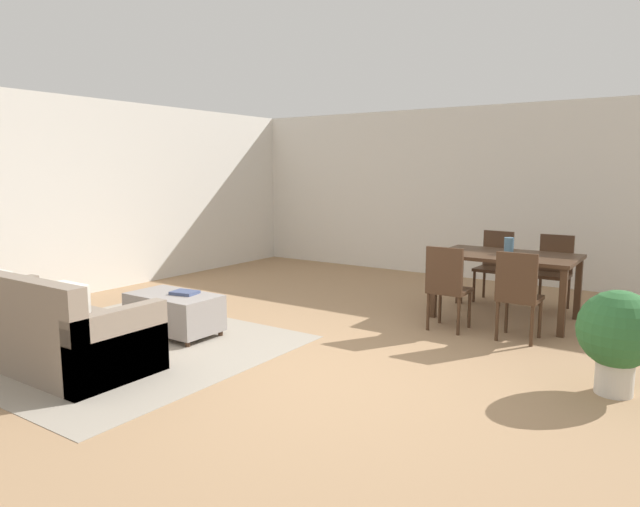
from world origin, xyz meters
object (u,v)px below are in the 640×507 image
at_px(couch, 44,331).
at_px(dining_chair_far_right, 554,268).
at_px(dining_table, 507,262).
at_px(book_on_ottoman, 185,293).
at_px(ottoman_table, 174,312).
at_px(potted_plant, 618,333).
at_px(dining_chair_near_right, 518,291).
at_px(vase_centerpiece, 509,246).
at_px(dining_chair_far_left, 495,262).
at_px(dining_chair_near_left, 447,284).

xyz_separation_m(couch, dining_chair_far_right, (3.33, 4.69, 0.23)).
bearing_deg(dining_table, couch, -127.53).
bearing_deg(book_on_ottoman, ottoman_table, -144.62).
relative_size(dining_chair_far_right, potted_plant, 1.12).
bearing_deg(book_on_ottoman, potted_plant, 10.71).
distance_m(dining_chair_near_right, vase_centerpiece, 1.02).
bearing_deg(dining_table, vase_centerpiece, 85.75).
relative_size(dining_chair_far_left, potted_plant, 1.12).
relative_size(ottoman_table, dining_chair_near_left, 1.07).
relative_size(dining_table, book_on_ottoman, 5.92).
bearing_deg(vase_centerpiece, couch, -127.23).
distance_m(vase_centerpiece, book_on_ottoman, 3.69).
height_order(couch, potted_plant, couch).
bearing_deg(dining_table, book_on_ottoman, -135.46).
xyz_separation_m(couch, dining_chair_near_right, (3.34, 3.03, 0.23)).
height_order(dining_chair_near_right, potted_plant, dining_chair_near_right).
height_order(couch, book_on_ottoman, couch).
bearing_deg(vase_centerpiece, dining_chair_near_right, -67.96).
bearing_deg(ottoman_table, potted_plant, 11.38).
relative_size(book_on_ottoman, potted_plant, 0.32).
bearing_deg(couch, book_on_ottoman, 73.83).
height_order(couch, dining_chair_far_right, dining_chair_far_right).
xyz_separation_m(dining_chair_near_right, book_on_ottoman, (-2.96, -1.70, -0.07)).
relative_size(dining_table, dining_chair_near_right, 1.67).
relative_size(ottoman_table, dining_chair_far_left, 1.07).
distance_m(couch, dining_chair_near_right, 4.51).
distance_m(ottoman_table, dining_chair_far_right, 4.60).
height_order(couch, dining_chair_near_right, dining_chair_near_right).
xyz_separation_m(dining_chair_near_right, vase_centerpiece, (-0.36, 0.89, 0.33)).
bearing_deg(dining_chair_far_right, dining_chair_far_left, 177.86).
relative_size(vase_centerpiece, book_on_ottoman, 0.72).
height_order(couch, dining_chair_near_left, dining_chair_near_left).
height_order(couch, dining_table, couch).
relative_size(dining_chair_near_right, vase_centerpiece, 4.92).
xyz_separation_m(dining_chair_near_left, dining_chair_far_left, (-0.02, 1.73, 0.00)).
xyz_separation_m(dining_chair_far_left, book_on_ottoman, (-2.20, -3.39, -0.07)).
xyz_separation_m(dining_chair_near_left, dining_chair_far_right, (0.73, 1.70, 0.00)).
bearing_deg(ottoman_table, book_on_ottoman, 35.38).
bearing_deg(book_on_ottoman, dining_chair_near_right, 29.96).
relative_size(dining_chair_far_right, book_on_ottoman, 3.54).
bearing_deg(vase_centerpiece, dining_chair_near_left, -111.79).
bearing_deg(dining_chair_far_right, dining_chair_near_right, -89.73).
xyz_separation_m(dining_chair_far_left, potted_plant, (1.76, -2.64, -0.04)).
distance_m(dining_table, dining_chair_far_right, 0.90).
bearing_deg(dining_chair_near_left, vase_centerpiece, 68.21).
height_order(couch, ottoman_table, couch).
bearing_deg(vase_centerpiece, dining_chair_far_left, 116.22).
xyz_separation_m(dining_chair_far_right, potted_plant, (1.02, -2.62, -0.04)).
relative_size(dining_chair_far_left, vase_centerpiece, 4.92).
bearing_deg(potted_plant, dining_chair_far_right, 111.20).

